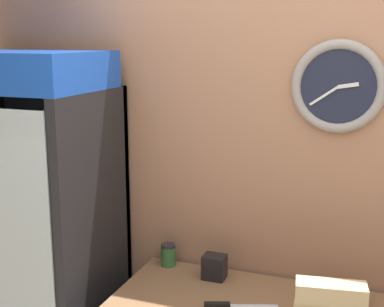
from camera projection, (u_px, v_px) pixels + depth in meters
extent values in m
cube|color=#AD7A5B|center=(318.00, 196.00, 2.55)|extent=(5.20, 0.06, 2.70)
torus|color=gray|center=(338.00, 87.00, 2.38)|extent=(0.42, 0.04, 0.42)
cylinder|color=#1E2338|center=(338.00, 87.00, 2.38)|extent=(0.34, 0.01, 0.34)
cube|color=white|center=(348.00, 86.00, 2.35)|extent=(0.09, 0.01, 0.03)
cube|color=white|center=(324.00, 96.00, 2.40)|extent=(0.13, 0.01, 0.09)
cube|color=black|center=(68.00, 246.00, 3.05)|extent=(0.78, 0.04, 1.85)
cube|color=black|center=(98.00, 278.00, 2.65)|extent=(0.05, 0.64, 1.85)
cube|color=white|center=(65.00, 248.00, 3.03)|extent=(0.68, 0.02, 1.75)
cube|color=blue|center=(18.00, 70.00, 2.53)|extent=(0.78, 0.57, 0.18)
cube|color=silver|center=(33.00, 266.00, 2.76)|extent=(0.66, 0.52, 0.01)
cube|color=silver|center=(28.00, 189.00, 2.67)|extent=(0.66, 0.52, 0.01)
cylinder|color=gold|center=(0.00, 185.00, 2.46)|extent=(0.08, 0.08, 0.14)
cylinder|color=#B2BCCC|center=(44.00, 191.00, 2.36)|extent=(0.06, 0.06, 0.14)
cylinder|color=#B2BCCC|center=(42.00, 170.00, 2.34)|extent=(0.02, 0.02, 0.06)
cylinder|color=#72337F|center=(21.00, 191.00, 2.41)|extent=(0.07, 0.07, 0.11)
cylinder|color=#72337F|center=(19.00, 174.00, 2.40)|extent=(0.03, 0.03, 0.05)
cylinder|color=gold|center=(27.00, 274.00, 2.51)|extent=(0.08, 0.08, 0.13)
cylinder|color=gold|center=(26.00, 256.00, 2.49)|extent=(0.03, 0.03, 0.05)
cube|color=tan|center=(331.00, 292.00, 2.10)|extent=(0.29, 0.15, 0.07)
cube|color=tan|center=(336.00, 293.00, 2.42)|extent=(0.27, 0.13, 0.06)
cube|color=silver|center=(254.00, 307.00, 2.36)|extent=(0.22, 0.11, 0.00)
cube|color=black|center=(217.00, 305.00, 2.36)|extent=(0.12, 0.06, 0.02)
cylinder|color=#336B38|center=(168.00, 256.00, 2.78)|extent=(0.08, 0.08, 0.10)
cylinder|color=#262628|center=(168.00, 246.00, 2.77)|extent=(0.07, 0.07, 0.01)
cube|color=black|center=(214.00, 267.00, 2.63)|extent=(0.11, 0.09, 0.12)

